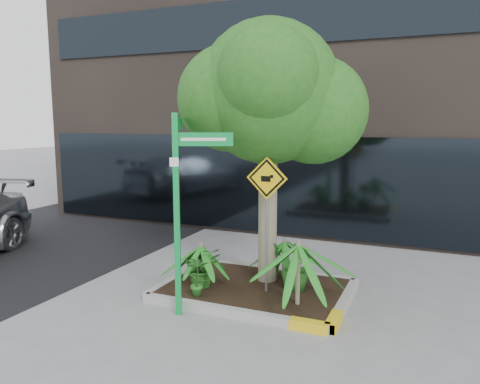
% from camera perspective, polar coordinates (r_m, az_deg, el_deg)
% --- Properties ---
extents(ground, '(80.00, 80.00, 0.00)m').
position_cam_1_polar(ground, '(8.47, -0.23, -12.76)').
color(ground, gray).
rests_on(ground, ground).
extents(planter, '(3.35, 2.36, 0.15)m').
position_cam_1_polar(planter, '(8.59, 1.96, -11.73)').
color(planter, '#9E9E99').
rests_on(planter, ground).
extents(tree, '(3.28, 2.91, 4.91)m').
position_cam_1_polar(tree, '(8.44, 3.56, 12.02)').
color(tree, gray).
rests_on(tree, ground).
extents(palm_front, '(1.20, 1.20, 1.33)m').
position_cam_1_polar(palm_front, '(7.55, 7.14, -6.37)').
color(palm_front, gray).
rests_on(palm_front, ground).
extents(palm_left, '(0.86, 0.86, 0.96)m').
position_cam_1_polar(palm_left, '(8.52, -4.75, -6.52)').
color(palm_left, gray).
rests_on(palm_left, ground).
extents(palm_back, '(0.82, 0.82, 0.91)m').
position_cam_1_polar(palm_back, '(8.95, 5.43, -6.01)').
color(palm_back, gray).
rests_on(palm_back, ground).
extents(shrub_a, '(0.94, 0.94, 0.74)m').
position_cam_1_polar(shrub_a, '(8.47, -4.64, -9.05)').
color(shrub_a, '#215A19').
rests_on(shrub_a, planter).
extents(shrub_b, '(0.68, 0.68, 0.88)m').
position_cam_1_polar(shrub_b, '(8.33, 6.76, -8.87)').
color(shrub_b, '#225B1B').
rests_on(shrub_b, planter).
extents(shrub_c, '(0.50, 0.50, 0.68)m').
position_cam_1_polar(shrub_c, '(8.04, -5.21, -10.25)').
color(shrub_c, '#276D21').
rests_on(shrub_c, planter).
extents(shrub_d, '(0.60, 0.60, 0.77)m').
position_cam_1_polar(shrub_d, '(8.82, 3.99, -8.20)').
color(shrub_d, '#1E5A1A').
rests_on(shrub_d, planter).
extents(street_sign_post, '(1.18, 0.90, 3.22)m').
position_cam_1_polar(street_sign_post, '(7.38, -7.21, -0.01)').
color(street_sign_post, '#0D983D').
rests_on(street_sign_post, ground).
extents(cattle_sign, '(0.72, 0.08, 2.36)m').
position_cam_1_polar(cattle_sign, '(7.92, 3.29, -1.17)').
color(cattle_sign, slate).
rests_on(cattle_sign, ground).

